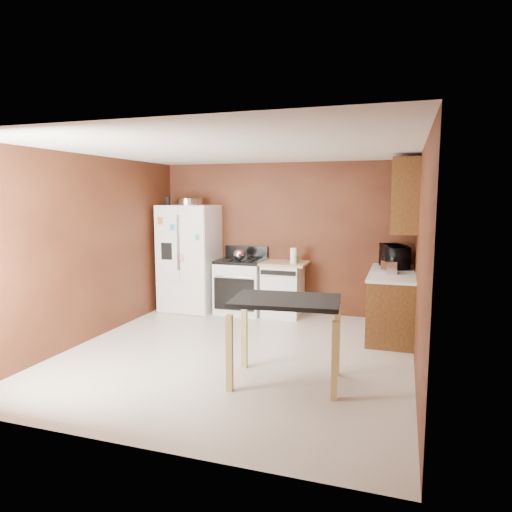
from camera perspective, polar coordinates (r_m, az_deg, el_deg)
The scene contains 18 objects.
floor at distance 5.82m, azimuth -2.42°, elevation -12.09°, with size 4.50×4.50×0.00m, color beige.
ceiling at distance 5.51m, azimuth -2.56°, elevation 13.21°, with size 4.50×4.50×0.00m, color white.
wall_back at distance 7.67m, azimuth 3.41°, elevation 2.25°, with size 4.20×4.20×0.00m, color #582B17.
wall_front at distance 3.54m, azimuth -15.37°, elevation -4.22°, with size 4.20×4.20×0.00m, color #582B17.
wall_left at distance 6.56m, azimuth -19.93°, elevation 0.92°, with size 4.50×4.50×0.00m, color #582B17.
wall_right at distance 5.19m, azimuth 19.80°, elevation -0.72°, with size 4.50×4.50×0.00m, color #582B17.
roasting_pan at distance 7.85m, azimuth -8.26°, elevation 6.73°, with size 0.44×0.44×0.11m, color silver.
pen_cup at distance 7.95m, azimuth -11.00°, elevation 6.76°, with size 0.09×0.09×0.13m, color black.
kettle at distance 7.50m, azimuth -2.14°, elevation 0.16°, with size 0.19×0.19×0.19m, color silver.
paper_towel at distance 7.23m, azimuth 4.71°, elevation 0.03°, with size 0.11×0.11×0.25m, color white.
green_canister at distance 7.38m, azimuth 4.93°, elevation -0.33°, with size 0.10×0.10×0.11m, color green.
toaster at distance 6.50m, azimuth 16.26°, elevation -1.35°, with size 0.14×0.23×0.17m, color silver.
microwave at distance 7.02m, azimuth 16.90°, elevation -0.16°, with size 0.56×0.38×0.31m, color black.
refrigerator at distance 7.89m, azimuth -8.30°, elevation -0.23°, with size 0.90×0.80×1.80m.
gas_range at distance 7.66m, azimuth -1.90°, elevation -3.71°, with size 0.76×0.68×1.10m.
dishwasher at distance 7.47m, azimuth 3.37°, elevation -4.07°, with size 0.78×0.63×0.89m.
right_cabinets at distance 6.70m, azimuth 17.07°, elevation -1.79°, with size 0.63×1.58×2.45m.
island at distance 4.76m, azimuth 3.76°, elevation -7.07°, with size 1.17×0.84×0.91m.
Camera 1 is at (1.92, -5.14, 1.95)m, focal length 32.00 mm.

